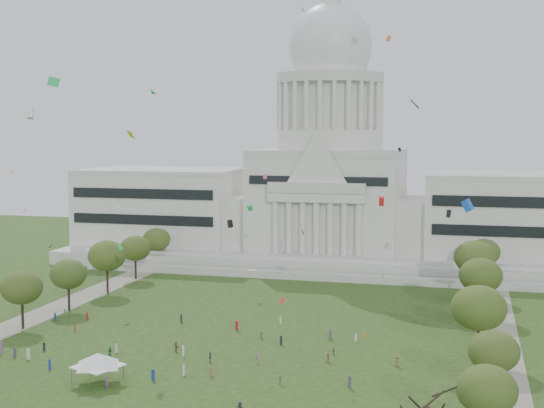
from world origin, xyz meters
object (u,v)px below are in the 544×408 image
(event_tent, at_px, (98,359))
(capitol, at_px, (329,189))
(big_bare_tree, at_px, (426,401))
(person_0, at_px, (397,361))

(event_tent, bearing_deg, capitol, 83.37)
(capitol, bearing_deg, big_bare_tree, -74.98)
(capitol, distance_m, person_0, 108.72)
(capitol, bearing_deg, event_tent, -96.63)
(big_bare_tree, bearing_deg, person_0, 100.15)
(big_bare_tree, bearing_deg, capitol, 105.02)
(capitol, height_order, big_bare_tree, capitol)
(event_tent, height_order, person_0, event_tent)
(capitol, xyz_separation_m, big_bare_tree, (38.00, -141.59, -13.62))
(big_bare_tree, xyz_separation_m, person_0, (-7.09, 39.57, -7.71))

